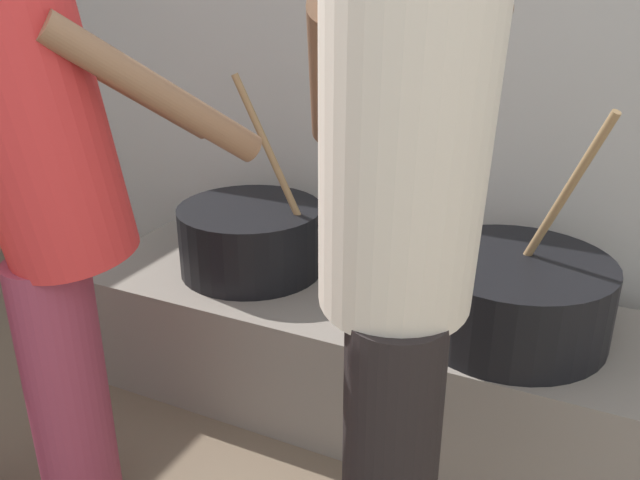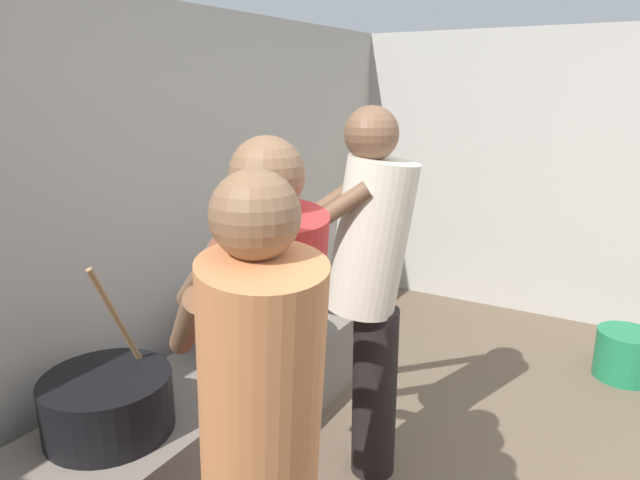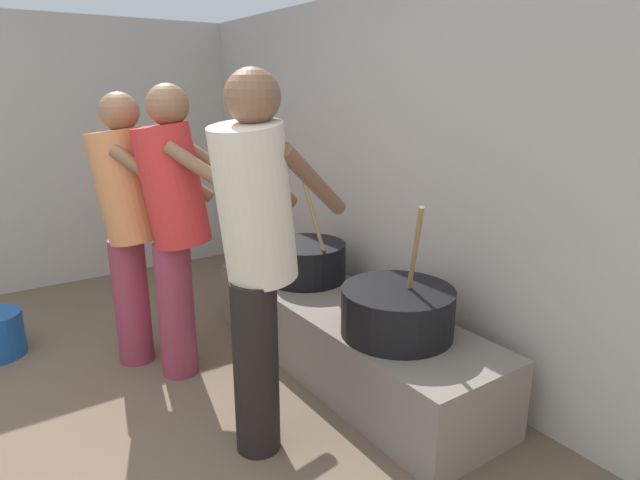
% 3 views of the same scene
% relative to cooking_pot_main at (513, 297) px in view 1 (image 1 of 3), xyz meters
% --- Properties ---
extents(block_enclosure_rear, '(5.56, 0.20, 2.14)m').
position_rel_cooking_pot_main_xyz_m(block_enclosure_rear, '(-0.34, 0.54, 0.54)').
color(block_enclosure_rear, '#ADA8A0').
rests_on(block_enclosure_rear, ground_plane).
extents(hearth_ledge, '(2.03, 0.60, 0.41)m').
position_rel_cooking_pot_main_xyz_m(hearth_ledge, '(-0.46, 0.02, -0.33)').
color(hearth_ledge, slate).
rests_on(hearth_ledge, ground_plane).
extents(cooking_pot_main, '(0.55, 0.55, 0.69)m').
position_rel_cooking_pot_main_xyz_m(cooking_pot_main, '(0.00, 0.00, 0.00)').
color(cooking_pot_main, black).
rests_on(cooking_pot_main, hearth_ledge).
extents(cooking_pot_secondary, '(0.50, 0.50, 0.69)m').
position_rel_cooking_pot_main_xyz_m(cooking_pot_secondary, '(-0.91, 0.05, -0.00)').
color(cooking_pot_secondary, black).
rests_on(cooking_pot_secondary, hearth_ledge).
extents(cook_in_red_shirt, '(0.62, 0.73, 1.61)m').
position_rel_cooking_pot_main_xyz_m(cook_in_red_shirt, '(-0.94, -0.76, 0.39)').
color(cook_in_red_shirt, '#8C3347').
rests_on(cook_in_red_shirt, ground_plane).
extents(cook_in_cream_shirt, '(0.58, 0.75, 1.66)m').
position_rel_cooking_pot_main_xyz_m(cook_in_cream_shirt, '(-0.12, -0.70, 0.43)').
color(cook_in_cream_shirt, black).
rests_on(cook_in_cream_shirt, ground_plane).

